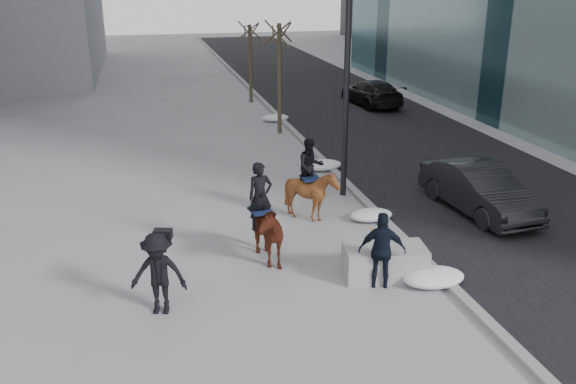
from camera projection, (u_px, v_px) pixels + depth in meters
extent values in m
plane|color=gray|center=(300.00, 269.00, 14.35)|extent=(120.00, 120.00, 0.00)
cube|color=black|center=(403.00, 142.00, 25.04)|extent=(8.00, 90.00, 0.01)
cube|color=gray|center=(310.00, 147.00, 24.14)|extent=(0.25, 90.00, 0.12)
cube|color=#939396|center=(385.00, 262.00, 13.85)|extent=(1.95, 1.16, 0.74)
imported|color=black|center=(479.00, 189.00, 17.54)|extent=(1.88, 4.35, 1.39)
imported|color=black|center=(372.00, 93.00, 31.88)|extent=(2.27, 4.72, 1.33)
imported|color=#471D0E|center=(262.00, 230.00, 14.49)|extent=(1.17, 2.00, 1.59)
imported|color=black|center=(260.00, 197.00, 14.35)|extent=(0.67, 0.50, 1.66)
cube|color=#11193E|center=(260.00, 210.00, 14.47)|extent=(0.57, 0.64, 0.06)
imported|color=#521F10|center=(311.00, 194.00, 16.94)|extent=(1.27, 1.41, 1.52)
imported|color=black|center=(310.00, 166.00, 16.82)|extent=(0.79, 0.62, 1.58)
cube|color=#0E1833|center=(310.00, 178.00, 16.93)|extent=(0.50, 0.57, 0.06)
imported|color=black|center=(382.00, 250.00, 13.24)|extent=(1.11, 0.73, 1.75)
cylinder|color=orange|center=(371.00, 229.00, 13.64)|extent=(0.04, 0.18, 0.07)
imported|color=black|center=(158.00, 274.00, 12.22)|extent=(1.27, 0.93, 1.75)
cube|color=black|center=(163.00, 234.00, 12.23)|extent=(0.41, 0.31, 0.20)
cylinder|color=black|center=(348.00, 49.00, 17.62)|extent=(0.18, 0.18, 9.00)
ellipsoid|color=silver|center=(275.00, 118.00, 28.55)|extent=(1.28, 0.81, 0.33)
ellipsoid|color=silver|center=(322.00, 165.00, 21.49)|extent=(1.39, 0.88, 0.35)
ellipsoid|color=silver|center=(434.00, 277.00, 13.56)|extent=(1.42, 0.90, 0.36)
ellipsoid|color=silver|center=(371.00, 215.00, 17.11)|extent=(1.23, 0.78, 0.31)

